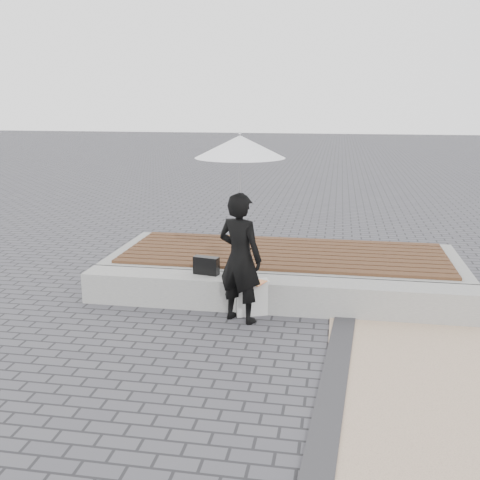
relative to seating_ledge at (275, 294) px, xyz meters
name	(u,v)px	position (x,y,z in m)	size (l,w,h in m)	color
ground	(256,366)	(0.00, -1.60, -0.20)	(80.00, 80.00, 0.00)	#48474C
edging_band	(331,396)	(0.75, -2.10, -0.18)	(0.25, 5.20, 0.04)	#323234
seating_ledge	(275,294)	(0.00, 0.00, 0.00)	(5.00, 0.45, 0.40)	#A5A5A0
timber_platform	(284,267)	(0.00, 1.20, 0.00)	(5.00, 2.00, 0.40)	gray
timber_decking	(284,253)	(0.00, 1.20, 0.22)	(4.60, 1.80, 0.04)	brown
woman	(240,258)	(-0.37, -0.44, 0.58)	(0.57, 0.37, 1.56)	black
parasol	(240,147)	(-0.37, -0.44, 1.88)	(1.03, 1.03, 1.31)	#AFAFB4
handbag	(206,266)	(-0.90, 0.06, 0.32)	(0.33, 0.12, 0.23)	black
canvas_tote	(252,297)	(-0.26, -0.21, 0.02)	(0.41, 0.17, 0.43)	#BCBCB8
magazine	(251,282)	(-0.26, -0.26, 0.24)	(0.32, 0.23, 0.01)	#E43240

